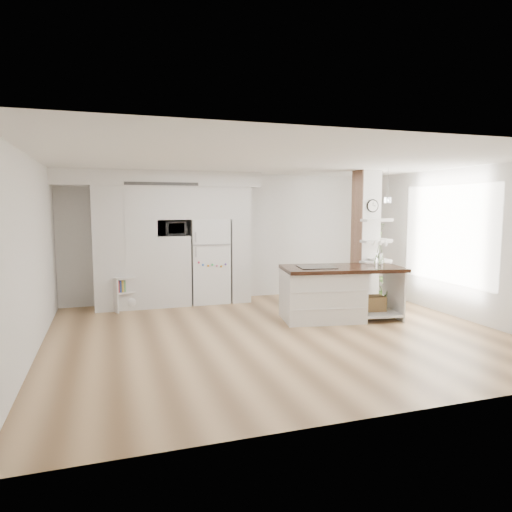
{
  "coord_description": "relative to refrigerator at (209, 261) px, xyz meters",
  "views": [
    {
      "loc": [
        -2.51,
        -6.62,
        2.02
      ],
      "look_at": [
        -0.07,
        0.9,
        1.15
      ],
      "focal_mm": 32.0,
      "sensor_mm": 36.0,
      "label": 1
    }
  ],
  "objects": [
    {
      "name": "floor",
      "position": [
        0.53,
        -2.68,
        -0.88
      ],
      "size": [
        7.0,
        6.0,
        0.01
      ],
      "primitive_type": "cube",
      "color": "tan",
      "rests_on": "ground"
    },
    {
      "name": "room",
      "position": [
        0.53,
        -2.68,
        0.98
      ],
      "size": [
        7.04,
        6.04,
        2.72
      ],
      "color": "white",
      "rests_on": "ground"
    },
    {
      "name": "cabinet_wall",
      "position": [
        -0.92,
        -0.01,
        0.63
      ],
      "size": [
        4.0,
        0.71,
        2.7
      ],
      "color": "silver",
      "rests_on": "floor"
    },
    {
      "name": "refrigerator",
      "position": [
        0.0,
        0.0,
        0.0
      ],
      "size": [
        0.78,
        0.69,
        1.75
      ],
      "color": "white",
      "rests_on": "floor"
    },
    {
      "name": "column",
      "position": [
        2.9,
        -1.55,
        0.48
      ],
      "size": [
        0.69,
        0.9,
        2.7
      ],
      "color": "silver",
      "rests_on": "floor"
    },
    {
      "name": "window",
      "position": [
        4.0,
        -2.38,
        0.62
      ],
      "size": [
        0.0,
        2.4,
        2.4
      ],
      "primitive_type": "plane",
      "rotation": [
        1.57,
        0.0,
        -1.57
      ],
      "color": "white",
      "rests_on": "room"
    },
    {
      "name": "pendant_light",
      "position": [
        2.23,
        -2.53,
        1.24
      ],
      "size": [
        0.12,
        0.12,
        0.1
      ],
      "primitive_type": "cylinder",
      "color": "white",
      "rests_on": "room"
    },
    {
      "name": "kitchen_island",
      "position": [
        1.71,
        -2.12,
        -0.38
      ],
      "size": [
        2.24,
        1.33,
        1.52
      ],
      "rotation": [
        0.0,
        0.0,
        -0.17
      ],
      "color": "silver",
      "rests_on": "floor"
    },
    {
      "name": "bookshelf",
      "position": [
        -1.65,
        -0.22,
        -0.58
      ],
      "size": [
        0.64,
        0.52,
        0.67
      ],
      "rotation": [
        0.0,
        0.0,
        0.42
      ],
      "color": "silver",
      "rests_on": "floor"
    },
    {
      "name": "floor_plant_a",
      "position": [
        2.96,
        -2.0,
        -0.63
      ],
      "size": [
        0.27,
        0.22,
        0.48
      ],
      "primitive_type": "imported",
      "rotation": [
        0.0,
        0.0,
        0.01
      ],
      "color": "#4E7C31",
      "rests_on": "floor"
    },
    {
      "name": "floor_plant_b",
      "position": [
        3.52,
        -1.11,
        -0.61
      ],
      "size": [
        0.38,
        0.38,
        0.53
      ],
      "primitive_type": "imported",
      "rotation": [
        0.0,
        0.0,
        0.33
      ],
      "color": "#4E7C31",
      "rests_on": "floor"
    },
    {
      "name": "microwave",
      "position": [
        -0.75,
        -0.06,
        0.69
      ],
      "size": [
        0.54,
        0.37,
        0.3
      ],
      "primitive_type": "imported",
      "color": "#2D2D2D",
      "rests_on": "cabinet_wall"
    },
    {
      "name": "shelf_plant",
      "position": [
        3.15,
        -1.38,
        0.65
      ],
      "size": [
        0.27,
        0.23,
        0.3
      ],
      "primitive_type": "imported",
      "color": "#4E7C31",
      "rests_on": "column"
    },
    {
      "name": "decor_bowl",
      "position": [
        2.82,
        -1.78,
        0.13
      ],
      "size": [
        0.22,
        0.22,
        0.05
      ],
      "primitive_type": "imported",
      "color": "white",
      "rests_on": "column"
    }
  ]
}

